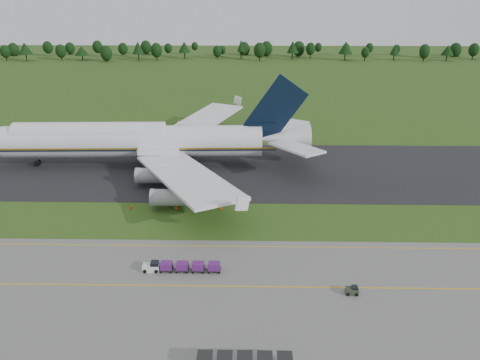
{
  "coord_description": "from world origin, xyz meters",
  "views": [
    {
      "loc": [
        7.14,
        -82.22,
        42.69
      ],
      "look_at": [
        5.54,
        2.0,
        7.89
      ],
      "focal_mm": 35.0,
      "sensor_mm": 36.0,
      "label": 1
    }
  ],
  "objects_px": {
    "edge_markers": "(176,208)",
    "utility_cart": "(352,291)",
    "aircraft": "(141,140)",
    "baggage_train": "(180,267)"
  },
  "relations": [
    {
      "from": "utility_cart",
      "to": "aircraft",
      "type": "bearing_deg",
      "value": 128.41
    },
    {
      "from": "aircraft",
      "to": "baggage_train",
      "type": "bearing_deg",
      "value": -71.26
    },
    {
      "from": "aircraft",
      "to": "utility_cart",
      "type": "relative_size",
      "value": 43.93
    },
    {
      "from": "utility_cart",
      "to": "edge_markers",
      "type": "distance_m",
      "value": 41.72
    },
    {
      "from": "aircraft",
      "to": "utility_cart",
      "type": "height_order",
      "value": "aircraft"
    },
    {
      "from": "baggage_train",
      "to": "edge_markers",
      "type": "distance_m",
      "value": 23.14
    },
    {
      "from": "edge_markers",
      "to": "baggage_train",
      "type": "bearing_deg",
      "value": -79.98
    },
    {
      "from": "aircraft",
      "to": "baggage_train",
      "type": "relative_size",
      "value": 6.6
    },
    {
      "from": "edge_markers",
      "to": "utility_cart",
      "type": "bearing_deg",
      "value": -42.88
    },
    {
      "from": "aircraft",
      "to": "edge_markers",
      "type": "relative_size",
      "value": 4.31
    }
  ]
}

